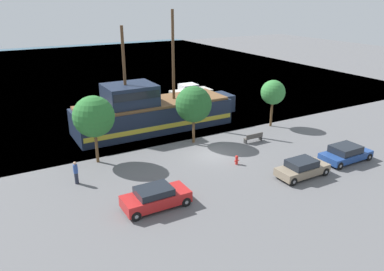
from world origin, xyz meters
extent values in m
plane|color=#5B5B5E|center=(0.00, 0.00, 0.00)|extent=(160.00, 160.00, 0.00)
plane|color=#33566B|center=(0.00, 44.00, 0.00)|extent=(80.00, 80.00, 0.00)
cube|color=#192338|center=(-1.56, 8.58, 1.29)|extent=(15.76, 4.94, 2.58)
cube|color=gold|center=(-1.56, 8.58, 0.90)|extent=(15.44, 5.02, 0.45)
cube|color=#192338|center=(6.92, 8.58, 1.67)|extent=(1.40, 2.72, 1.80)
cube|color=brown|center=(-1.56, 8.58, 2.70)|extent=(15.13, 4.55, 0.25)
cube|color=#192338|center=(-3.92, 8.58, 3.82)|extent=(4.73, 3.96, 1.99)
cube|color=black|center=(-3.92, 8.58, 4.12)|extent=(4.49, 4.02, 0.72)
cylinder|color=#4C331E|center=(0.81, 8.58, 7.19)|extent=(0.28, 0.28, 8.72)
cylinder|color=#4C331E|center=(-4.31, 8.58, 6.53)|extent=(0.28, 0.28, 7.41)
cube|color=#B7B2A8|center=(8.50, 18.64, 0.35)|extent=(5.54, 2.55, 0.71)
cube|color=silver|center=(8.09, 18.64, 1.14)|extent=(2.22, 1.99, 0.86)
cube|color=black|center=(8.75, 18.64, 1.14)|extent=(0.12, 1.79, 0.68)
cube|color=navy|center=(8.81, -6.57, 0.51)|extent=(4.37, 1.94, 0.55)
cube|color=black|center=(8.68, -6.57, 1.07)|extent=(2.27, 1.75, 0.57)
cylinder|color=black|center=(10.56, -7.46, 0.31)|extent=(0.63, 0.22, 0.63)
cylinder|color=gray|center=(10.56, -7.46, 0.31)|extent=(0.24, 0.25, 0.24)
cylinder|color=black|center=(10.56, -5.69, 0.31)|extent=(0.63, 0.22, 0.63)
cylinder|color=gray|center=(10.56, -5.69, 0.31)|extent=(0.24, 0.25, 0.24)
cylinder|color=black|center=(7.07, -7.46, 0.31)|extent=(0.63, 0.22, 0.63)
cylinder|color=gray|center=(7.07, -7.46, 0.31)|extent=(0.24, 0.25, 0.24)
cylinder|color=black|center=(7.07, -5.69, 0.31)|extent=(0.63, 0.22, 0.63)
cylinder|color=gray|center=(7.07, -5.69, 0.31)|extent=(0.24, 0.25, 0.24)
cube|color=#B21E1E|center=(-7.66, -5.50, 0.60)|extent=(4.30, 1.85, 0.72)
cube|color=black|center=(-7.78, -5.50, 1.19)|extent=(2.24, 1.66, 0.46)
cylinder|color=black|center=(-5.95, -6.33, 0.32)|extent=(0.64, 0.22, 0.64)
cylinder|color=gray|center=(-5.95, -6.33, 0.32)|extent=(0.24, 0.25, 0.24)
cylinder|color=black|center=(-5.95, -4.66, 0.32)|extent=(0.64, 0.22, 0.64)
cylinder|color=gray|center=(-5.95, -4.66, 0.32)|extent=(0.24, 0.25, 0.24)
cylinder|color=black|center=(-9.36, -6.33, 0.32)|extent=(0.64, 0.22, 0.64)
cylinder|color=gray|center=(-9.36, -6.33, 0.32)|extent=(0.24, 0.25, 0.24)
cylinder|color=black|center=(-9.36, -4.66, 0.32)|extent=(0.64, 0.22, 0.64)
cylinder|color=gray|center=(-9.36, -4.66, 0.32)|extent=(0.24, 0.25, 0.24)
cube|color=#7F705B|center=(3.65, -6.89, 0.53)|extent=(4.12, 1.70, 0.60)
cube|color=black|center=(3.53, -6.89, 1.10)|extent=(2.14, 1.53, 0.53)
cylinder|color=black|center=(5.27, -7.65, 0.32)|extent=(0.63, 0.22, 0.63)
cylinder|color=gray|center=(5.27, -7.65, 0.32)|extent=(0.24, 0.25, 0.24)
cylinder|color=black|center=(5.27, -6.13, 0.32)|extent=(0.63, 0.22, 0.63)
cylinder|color=gray|center=(5.27, -6.13, 0.32)|extent=(0.24, 0.25, 0.24)
cylinder|color=black|center=(2.03, -7.65, 0.32)|extent=(0.63, 0.22, 0.63)
cylinder|color=gray|center=(2.03, -7.65, 0.32)|extent=(0.24, 0.25, 0.24)
cylinder|color=black|center=(2.03, -6.13, 0.32)|extent=(0.63, 0.22, 0.63)
cylinder|color=gray|center=(2.03, -6.13, 0.32)|extent=(0.24, 0.25, 0.24)
cylinder|color=red|center=(0.66, -2.72, 0.28)|extent=(0.22, 0.22, 0.56)
sphere|color=red|center=(0.66, -2.72, 0.64)|extent=(0.25, 0.25, 0.25)
cylinder|color=red|center=(0.50, -2.72, 0.31)|extent=(0.10, 0.09, 0.09)
cylinder|color=red|center=(0.82, -2.72, 0.31)|extent=(0.10, 0.09, 0.09)
cube|color=#4C4742|center=(4.91, 0.56, 0.42)|extent=(1.88, 0.45, 0.05)
cube|color=#4C4742|center=(4.91, 0.36, 0.65)|extent=(1.88, 0.06, 0.40)
cube|color=#2D2D2D|center=(4.03, 0.56, 0.20)|extent=(0.12, 0.36, 0.40)
cube|color=#2D2D2D|center=(5.79, 0.56, 0.20)|extent=(0.12, 0.36, 0.40)
cylinder|color=#232838|center=(-11.30, 0.26, 0.42)|extent=(0.27, 0.27, 0.84)
cylinder|color=#2D4C93|center=(-11.30, 0.26, 1.17)|extent=(0.32, 0.32, 0.65)
sphere|color=tan|center=(-11.30, 0.26, 1.60)|extent=(0.23, 0.23, 0.23)
cylinder|color=brown|center=(-8.90, 3.23, 1.24)|extent=(0.24, 0.24, 2.49)
sphere|color=#286B2D|center=(-8.90, 3.23, 3.88)|extent=(3.27, 3.27, 3.27)
cylinder|color=brown|center=(0.04, 3.17, 1.13)|extent=(0.24, 0.24, 2.26)
sphere|color=#235B28|center=(0.04, 3.17, 3.65)|extent=(3.26, 3.26, 3.26)
cylinder|color=brown|center=(9.34, 3.26, 1.27)|extent=(0.24, 0.24, 2.54)
sphere|color=#337A38|center=(9.34, 3.26, 3.59)|extent=(2.47, 2.47, 2.47)
camera|label=1|loc=(-15.94, -24.78, 12.67)|focal=35.00mm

